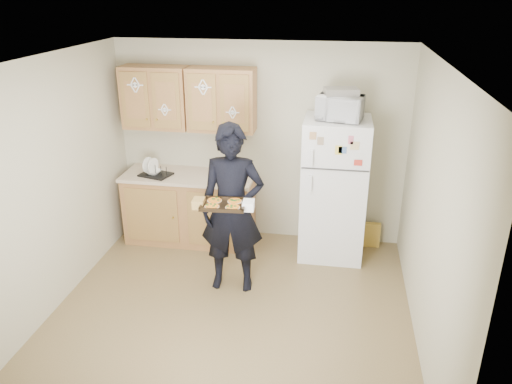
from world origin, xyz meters
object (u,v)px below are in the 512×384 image
at_px(microwave, 340,108).
at_px(dish_rack, 155,170).
at_px(baking_tray, 223,205).
at_px(person, 232,210).
at_px(refrigerator, 334,189).

bearing_deg(microwave, dish_rack, -169.06).
relative_size(baking_tray, microwave, 0.88).
bearing_deg(baking_tray, person, 82.24).
height_order(baking_tray, microwave, microwave).
height_order(person, microwave, microwave).
xyz_separation_m(refrigerator, person, (-1.03, -0.92, 0.07)).
height_order(microwave, dish_rack, microwave).
height_order(baking_tray, dish_rack, baking_tray).
bearing_deg(dish_rack, baking_tray, -46.06).
xyz_separation_m(person, dish_rack, (-1.16, 0.88, 0.06)).
height_order(refrigerator, dish_rack, refrigerator).
distance_m(baking_tray, microwave, 1.74).
relative_size(refrigerator, person, 0.93).
xyz_separation_m(microwave, dish_rack, (-2.20, 0.01, -0.86)).
relative_size(microwave, dish_rack, 1.34).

